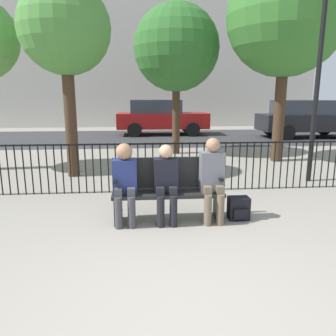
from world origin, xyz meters
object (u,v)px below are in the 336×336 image
at_px(seated_person_1, 166,180).
at_px(parked_car_0, 161,117).
at_px(tree_3, 176,48).
at_px(lamp_post, 320,56).
at_px(parked_car_1, 306,118).
at_px(park_bench, 168,187).
at_px(tree_1, 65,30).
at_px(backpack, 239,208).
at_px(tree_2, 286,17).
at_px(seated_person_2, 212,176).
at_px(seated_person_0, 125,179).

bearing_deg(seated_person_1, parked_car_0, 86.88).
bearing_deg(tree_3, lamp_post, -55.80).
distance_m(parked_car_0, parked_car_1, 6.47).
height_order(park_bench, tree_1, tree_1).
bearing_deg(lamp_post, tree_1, 170.17).
bearing_deg(parked_car_0, backpack, -87.42).
distance_m(backpack, tree_3, 6.52).
bearing_deg(parked_car_0, tree_2, -66.44).
distance_m(park_bench, seated_person_2, 0.68).
height_order(park_bench, seated_person_1, seated_person_1).
height_order(tree_3, parked_car_1, tree_3).
height_order(park_bench, tree_3, tree_3).
relative_size(tree_1, lamp_post, 1.05).
distance_m(backpack, tree_2, 6.13).
height_order(backpack, tree_2, tree_2).
xyz_separation_m(seated_person_2, tree_3, (0.10, 5.80, 2.51)).
bearing_deg(parked_car_0, tree_1, -107.48).
xyz_separation_m(seated_person_0, tree_3, (1.35, 5.80, 2.53)).
xyz_separation_m(seated_person_1, parked_car_1, (6.87, 9.37, 0.20)).
relative_size(seated_person_0, seated_person_2, 0.95).
relative_size(parked_car_0, parked_car_1, 1.00).
bearing_deg(lamp_post, parked_car_0, 106.84).
relative_size(seated_person_1, tree_2, 0.21).
bearing_deg(parked_car_1, tree_3, -149.73).
bearing_deg(backpack, seated_person_1, -178.32).
bearing_deg(lamp_post, park_bench, -148.50).
distance_m(seated_person_1, lamp_post, 4.36).
relative_size(backpack, tree_1, 0.08).
distance_m(seated_person_0, tree_3, 6.47).
distance_m(backpack, tree_1, 5.17).
distance_m(seated_person_0, tree_2, 6.73).
xyz_separation_m(tree_1, tree_3, (2.67, 2.79, 0.04)).
bearing_deg(seated_person_1, lamp_post, 32.90).
xyz_separation_m(seated_person_2, tree_2, (2.81, 4.34, 3.13)).
bearing_deg(seated_person_0, seated_person_1, -0.18).
bearing_deg(tree_2, seated_person_2, -122.87).
distance_m(seated_person_0, seated_person_2, 1.25).
distance_m(seated_person_2, parked_car_1, 11.23).
bearing_deg(tree_2, backpack, -118.95).
height_order(seated_person_0, seated_person_1, seated_person_0).
distance_m(tree_3, parked_car_1, 7.45).
bearing_deg(seated_person_0, tree_1, 113.62).
bearing_deg(tree_1, tree_3, 46.27).
bearing_deg(seated_person_2, tree_1, 130.52).
relative_size(tree_1, parked_car_1, 0.99).
distance_m(seated_person_1, backpack, 1.19).
xyz_separation_m(tree_3, parked_car_1, (6.11, 3.56, -2.35)).
xyz_separation_m(tree_1, parked_car_0, (2.50, 7.94, -2.31)).
distance_m(seated_person_1, seated_person_2, 0.67).
bearing_deg(seated_person_1, tree_2, 51.35).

